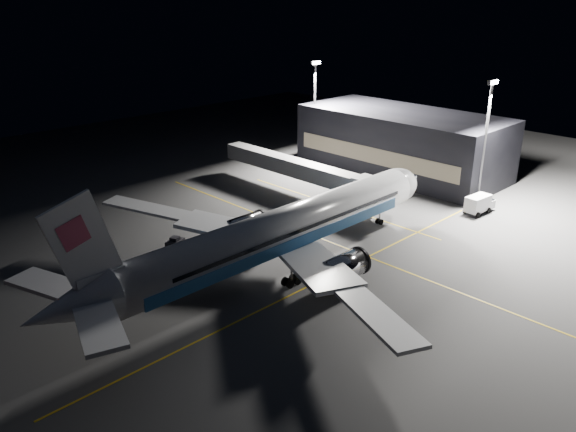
# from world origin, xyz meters

# --- Properties ---
(ground) EXTENTS (200.00, 200.00, 0.00)m
(ground) POSITION_xyz_m (0.00, 0.00, 0.00)
(ground) COLOR #4C4C4F
(ground) RESTS_ON ground
(guide_line_main) EXTENTS (0.25, 80.00, 0.01)m
(guide_line_main) POSITION_xyz_m (10.00, 0.00, 0.01)
(guide_line_main) COLOR gold
(guide_line_main) RESTS_ON ground
(guide_line_cross) EXTENTS (70.00, 0.25, 0.01)m
(guide_line_cross) POSITION_xyz_m (0.00, -6.00, 0.01)
(guide_line_cross) COLOR gold
(guide_line_cross) RESTS_ON ground
(guide_line_side) EXTENTS (0.25, 40.00, 0.01)m
(guide_line_side) POSITION_xyz_m (22.00, 10.00, 0.01)
(guide_line_side) COLOR gold
(guide_line_side) RESTS_ON ground
(airliner) EXTENTS (61.48, 54.22, 16.64)m
(airliner) POSITION_xyz_m (-1.08, 0.00, 5.16)
(airliner) COLOR silver
(airliner) RESTS_ON ground
(terminal) EXTENTS (18.12, 40.00, 12.00)m
(terminal) POSITION_xyz_m (45.98, 14.00, 6.00)
(terminal) COLOR black
(terminal) RESTS_ON ground
(jet_bridge) EXTENTS (3.60, 34.40, 6.30)m
(jet_bridge) POSITION_xyz_m (22.00, 18.06, 4.58)
(jet_bridge) COLOR #B2B2B7
(jet_bridge) RESTS_ON ground
(floodlight_mast_north) EXTENTS (2.40, 0.68, 20.70)m
(floodlight_mast_north) POSITION_xyz_m (40.00, 31.99, 12.37)
(floodlight_mast_north) COLOR #59595E
(floodlight_mast_north) RESTS_ON ground
(floodlight_mast_south) EXTENTS (2.40, 0.67, 20.70)m
(floodlight_mast_south) POSITION_xyz_m (40.00, -6.01, 12.37)
(floodlight_mast_south) COLOR #59595E
(floodlight_mast_south) RESTS_ON ground
(service_truck) EXTENTS (6.03, 2.99, 2.99)m
(service_truck) POSITION_xyz_m (36.11, -8.38, 1.60)
(service_truck) COLOR white
(service_truck) RESTS_ON ground
(baggage_tug) EXTENTS (3.23, 2.95, 1.91)m
(baggage_tug) POSITION_xyz_m (-7.26, 14.32, 0.88)
(baggage_tug) COLOR black
(baggage_tug) RESTS_ON ground
(safety_cone_a) EXTENTS (0.37, 0.37, 0.55)m
(safety_cone_a) POSITION_xyz_m (4.81, 7.30, 0.28)
(safety_cone_a) COLOR #EA4809
(safety_cone_a) RESTS_ON ground
(safety_cone_b) EXTENTS (0.44, 0.44, 0.66)m
(safety_cone_b) POSITION_xyz_m (-5.72, 6.73, 0.33)
(safety_cone_b) COLOR #EA4809
(safety_cone_b) RESTS_ON ground
(safety_cone_c) EXTENTS (0.37, 0.37, 0.55)m
(safety_cone_c) POSITION_xyz_m (1.92, 12.18, 0.27)
(safety_cone_c) COLOR #EA4809
(safety_cone_c) RESTS_ON ground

